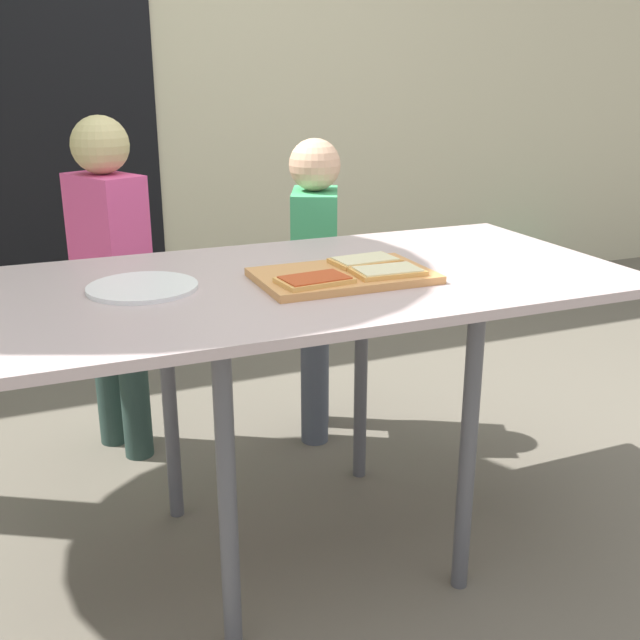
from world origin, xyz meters
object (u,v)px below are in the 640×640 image
object	(u,v)px
dining_table	(306,303)
pizza_slice_near_right	(388,271)
child_left	(111,268)
pizza_slice_near_left	(315,280)
cutting_board	(343,276)
child_right	(315,274)
plate_white_left	(143,287)
pizza_slice_far_right	(365,260)
garden_hose_coil	(539,280)

from	to	relation	value
dining_table	pizza_slice_near_right	world-z (taller)	pizza_slice_near_right
pizza_slice_near_right	child_left	bearing A→B (deg)	120.98
pizza_slice_near_right	pizza_slice_near_left	bearing A→B (deg)	-178.34
cutting_board	child_right	size ratio (longest dim) A/B	0.40
child_right	dining_table	bearing A→B (deg)	-113.90
pizza_slice_near_left	dining_table	bearing A→B (deg)	77.85
pizza_slice_near_right	plate_white_left	distance (m)	0.54
pizza_slice_near_left	child_left	distance (m)	0.91
cutting_board	pizza_slice_near_left	world-z (taller)	pizza_slice_near_left
pizza_slice_near_left	plate_white_left	bearing A→B (deg)	156.05
pizza_slice_far_right	child_left	bearing A→B (deg)	124.36
pizza_slice_near_right	dining_table	bearing A→B (deg)	145.19
dining_table	pizza_slice_near_right	distance (m)	0.21
garden_hose_coil	child_right	bearing A→B (deg)	-147.21
plate_white_left	pizza_slice_near_left	bearing A→B (deg)	-23.95
pizza_slice_near_right	child_right	distance (m)	0.75
pizza_slice_near_right	garden_hose_coil	xyz separation A→B (m)	(2.01, 1.93, -0.73)
child_left	dining_table	bearing A→B (deg)	-64.50
garden_hose_coil	pizza_slice_far_right	bearing A→B (deg)	-137.79
pizza_slice_near_right	child_left	distance (m)	0.99
plate_white_left	garden_hose_coil	bearing A→B (deg)	35.27
pizza_slice_near_left	child_left	xyz separation A→B (m)	(-0.32, 0.84, -0.14)
plate_white_left	pizza_slice_near_right	bearing A→B (deg)	-15.73
garden_hose_coil	child_left	bearing A→B (deg)	-156.40
child_left	cutting_board	bearing A→B (deg)	-61.94
child_left	plate_white_left	bearing A→B (deg)	-91.43
cutting_board	child_right	bearing A→B (deg)	73.21
pizza_slice_near_left	garden_hose_coil	distance (m)	3.01
dining_table	pizza_slice_far_right	world-z (taller)	pizza_slice_far_right
pizza_slice_near_left	child_right	bearing A→B (deg)	67.83
pizza_slice_near_left	garden_hose_coil	bearing A→B (deg)	41.57
dining_table	child_left	distance (m)	0.81
dining_table	pizza_slice_far_right	bearing A→B (deg)	0.54
child_left	pizza_slice_near_left	bearing A→B (deg)	-68.96
cutting_board	pizza_slice_near_left	xyz separation A→B (m)	(-0.09, -0.06, 0.02)
cutting_board	child_left	xyz separation A→B (m)	(-0.42, 0.78, -0.13)
cutting_board	pizza_slice_far_right	xyz separation A→B (m)	(0.08, 0.06, 0.02)
pizza_slice_near_right	child_right	xyz separation A→B (m)	(0.11, 0.71, -0.20)
cutting_board	pizza_slice_near_right	world-z (taller)	pizza_slice_near_right
cutting_board	pizza_slice_far_right	world-z (taller)	pizza_slice_far_right
garden_hose_coil	cutting_board	bearing A→B (deg)	-138.05
dining_table	pizza_slice_far_right	xyz separation A→B (m)	(0.15, 0.00, 0.09)
pizza_slice_near_right	cutting_board	bearing A→B (deg)	147.74
cutting_board	garden_hose_coil	xyz separation A→B (m)	(2.09, 1.88, -0.72)
plate_white_left	cutting_board	bearing A→B (deg)	-12.05
plate_white_left	child_left	world-z (taller)	child_left
cutting_board	pizza_slice_near_left	bearing A→B (deg)	-147.99
dining_table	child_right	bearing A→B (deg)	66.10
pizza_slice_near_left	child_left	bearing A→B (deg)	111.04
dining_table	plate_white_left	world-z (taller)	plate_white_left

